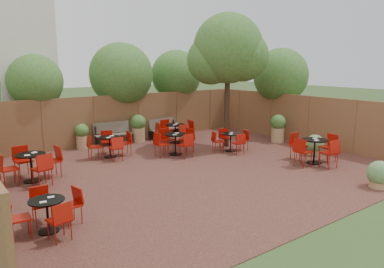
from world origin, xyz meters
TOP-DOWN VIEW (x-y plane):
  - ground at (0.00, 0.00)m, footprint 80.00×80.00m
  - courtyard_paving at (0.00, 0.00)m, footprint 12.00×10.00m
  - fence_back at (0.00, 5.00)m, footprint 12.00×0.08m
  - fence_right at (6.00, 0.00)m, footprint 0.08×10.00m
  - overhang_foliage at (-1.33, 2.77)m, footprint 15.71×10.60m
  - courtyard_tree at (3.07, 1.65)m, footprint 2.81×2.71m
  - park_bench_left at (-0.44, 4.63)m, footprint 1.54×0.63m
  - park_bench_right at (1.97, 4.62)m, footprint 1.42×0.60m
  - bistro_tables at (-0.08, 1.01)m, footprint 10.09×7.01m
  - planters at (0.77, 3.36)m, footprint 10.76×4.33m
  - low_shrubs at (4.28, -3.47)m, footprint 2.67×4.07m

SIDE VIEW (x-z plane):
  - ground at x=0.00m, z-range 0.00..0.00m
  - courtyard_paving at x=0.00m, z-range 0.00..0.02m
  - low_shrubs at x=4.28m, z-range 0.00..0.74m
  - park_bench_right at x=1.97m, z-range 0.03..0.89m
  - bistro_tables at x=-0.08m, z-range -0.01..0.93m
  - park_bench_left at x=-0.44m, z-range 0.03..0.96m
  - planters at x=0.77m, z-range 0.03..1.19m
  - fence_back at x=0.00m, z-range 0.00..2.00m
  - fence_right at x=6.00m, z-range 0.00..2.00m
  - overhang_foliage at x=-1.33m, z-range 1.36..4.12m
  - courtyard_tree at x=3.07m, z-range 1.11..6.27m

